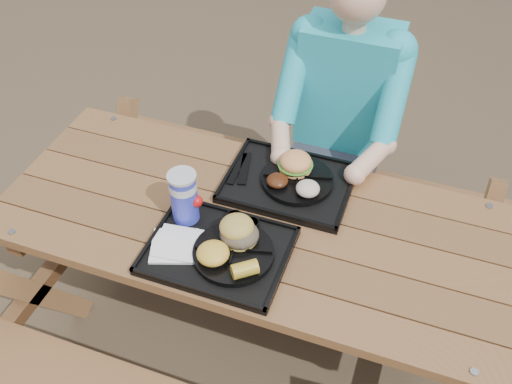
% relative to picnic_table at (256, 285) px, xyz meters
% --- Properties ---
extents(ground, '(60.00, 60.00, 0.00)m').
position_rel_picnic_table_xyz_m(ground, '(0.00, 0.00, -0.38)').
color(ground, '#999999').
rests_on(ground, ground).
extents(picnic_table, '(1.80, 1.49, 0.75)m').
position_rel_picnic_table_xyz_m(picnic_table, '(0.00, 0.00, 0.00)').
color(picnic_table, '#999999').
rests_on(picnic_table, ground).
extents(tray_near, '(0.45, 0.35, 0.02)m').
position_rel_picnic_table_xyz_m(tray_near, '(-0.06, -0.18, 0.39)').
color(tray_near, black).
rests_on(tray_near, picnic_table).
extents(tray_far, '(0.45, 0.35, 0.02)m').
position_rel_picnic_table_xyz_m(tray_far, '(0.05, 0.20, 0.39)').
color(tray_far, black).
rests_on(tray_far, picnic_table).
extents(plate_near, '(0.26, 0.26, 0.02)m').
position_rel_picnic_table_xyz_m(plate_near, '(-0.01, -0.19, 0.41)').
color(plate_near, black).
rests_on(plate_near, tray_near).
extents(plate_far, '(0.26, 0.26, 0.02)m').
position_rel_picnic_table_xyz_m(plate_far, '(0.08, 0.21, 0.41)').
color(plate_far, black).
rests_on(plate_far, tray_far).
extents(napkin_stack, '(0.19, 0.19, 0.02)m').
position_rel_picnic_table_xyz_m(napkin_stack, '(-0.20, -0.22, 0.40)').
color(napkin_stack, white).
rests_on(napkin_stack, tray_near).
extents(soda_cup, '(0.09, 0.09, 0.18)m').
position_rel_picnic_table_xyz_m(soda_cup, '(-0.22, -0.09, 0.49)').
color(soda_cup, '#1B26D1').
rests_on(soda_cup, tray_near).
extents(condiment_bbq, '(0.05, 0.05, 0.03)m').
position_rel_picnic_table_xyz_m(condiment_bbq, '(-0.06, -0.05, 0.41)').
color(condiment_bbq, black).
rests_on(condiment_bbq, tray_near).
extents(condiment_mustard, '(0.05, 0.05, 0.03)m').
position_rel_picnic_table_xyz_m(condiment_mustard, '(0.01, -0.06, 0.41)').
color(condiment_mustard, orange).
rests_on(condiment_mustard, tray_near).
extents(sandwich, '(0.12, 0.12, 0.12)m').
position_rel_picnic_table_xyz_m(sandwich, '(-0.01, -0.14, 0.48)').
color(sandwich, gold).
rests_on(sandwich, plate_near).
extents(mac_cheese, '(0.10, 0.10, 0.05)m').
position_rel_picnic_table_xyz_m(mac_cheese, '(-0.05, -0.24, 0.44)').
color(mac_cheese, yellow).
rests_on(mac_cheese, plate_near).
extents(corn_cob, '(0.11, 0.11, 0.05)m').
position_rel_picnic_table_xyz_m(corn_cob, '(0.06, -0.26, 0.44)').
color(corn_cob, gold).
rests_on(corn_cob, plate_near).
extents(cutlery_far, '(0.07, 0.18, 0.01)m').
position_rel_picnic_table_xyz_m(cutlery_far, '(-0.12, 0.21, 0.40)').
color(cutlery_far, black).
rests_on(cutlery_far, tray_far).
extents(burger, '(0.12, 0.12, 0.11)m').
position_rel_picnic_table_xyz_m(burger, '(0.06, 0.25, 0.47)').
color(burger, '#F5A056').
rests_on(burger, plate_far).
extents(baked_beans, '(0.08, 0.08, 0.04)m').
position_rel_picnic_table_xyz_m(baked_beans, '(0.03, 0.15, 0.43)').
color(baked_beans, '#49210E').
rests_on(baked_beans, plate_far).
extents(potato_salad, '(0.08, 0.08, 0.05)m').
position_rel_picnic_table_xyz_m(potato_salad, '(0.14, 0.14, 0.44)').
color(potato_salad, beige).
rests_on(potato_salad, plate_far).
extents(diner, '(0.48, 0.84, 1.28)m').
position_rel_picnic_table_xyz_m(diner, '(0.13, 0.71, 0.27)').
color(diner, '#1B90C3').
rests_on(diner, ground).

